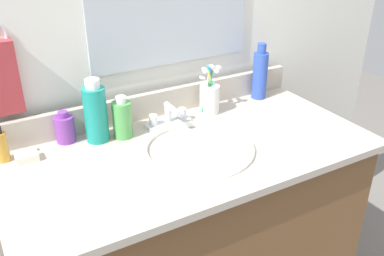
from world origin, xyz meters
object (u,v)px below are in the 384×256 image
at_px(bottle_toner_green, 122,119).
at_px(soap_bar, 27,157).
at_px(bottle_shampoo_blue, 260,74).
at_px(bottle_oil_amber, 1,146).
at_px(cup_white_ceramic, 209,98).
at_px(faucet, 169,118).
at_px(bottle_cream_purple, 65,128).
at_px(bottle_mouthwash_teal, 96,113).

bearing_deg(bottle_toner_green, soap_bar, -179.33).
bearing_deg(bottle_shampoo_blue, bottle_oil_amber, -179.30).
distance_m(bottle_toner_green, cup_white_ceramic, 0.34).
relative_size(cup_white_ceramic, soap_bar, 2.81).
bearing_deg(bottle_shampoo_blue, bottle_toner_green, -175.77).
bearing_deg(soap_bar, faucet, 0.43).
distance_m(faucet, bottle_shampoo_blue, 0.42).
bearing_deg(bottle_cream_purple, bottle_mouthwash_teal, -24.38).
distance_m(bottle_shampoo_blue, cup_white_ceramic, 0.24).
bearing_deg(bottle_mouthwash_teal, bottle_toner_green, -12.77).
bearing_deg(bottle_toner_green, cup_white_ceramic, 3.42).
height_order(bottle_oil_amber, bottle_shampoo_blue, bottle_shampoo_blue).
bearing_deg(faucet, bottle_oil_amber, 176.59).
relative_size(faucet, bottle_shampoo_blue, 0.74).
bearing_deg(bottle_shampoo_blue, bottle_mouthwash_teal, -177.83).
relative_size(bottle_toner_green, soap_bar, 2.19).
height_order(bottle_shampoo_blue, cup_white_ceramic, bottle_shampoo_blue).
distance_m(faucet, bottle_oil_amber, 0.53).
bearing_deg(soap_bar, bottle_toner_green, 0.67).
bearing_deg(bottle_toner_green, bottle_mouthwash_teal, 167.23).
distance_m(bottle_oil_amber, bottle_cream_purple, 0.19).
bearing_deg(bottle_cream_purple, bottle_oil_amber, -171.74).
height_order(bottle_cream_purple, bottle_toner_green, bottle_toner_green).
bearing_deg(soap_bar, bottle_cream_purple, 25.27).
xyz_separation_m(bottle_cream_purple, bottle_toner_green, (0.17, -0.06, 0.02)).
xyz_separation_m(bottle_oil_amber, bottle_toner_green, (0.36, -0.03, 0.01)).
xyz_separation_m(bottle_shampoo_blue, bottle_mouthwash_teal, (-0.66, -0.02, -0.00)).
xyz_separation_m(bottle_mouthwash_teal, soap_bar, (-0.22, -0.02, -0.08)).
relative_size(bottle_oil_amber, bottle_shampoo_blue, 0.51).
xyz_separation_m(bottle_toner_green, cup_white_ceramic, (0.34, 0.02, -0.01)).
height_order(cup_white_ceramic, soap_bar, cup_white_ceramic).
relative_size(bottle_mouthwash_teal, cup_white_ceramic, 1.15).
bearing_deg(bottle_cream_purple, soap_bar, -154.73).
height_order(faucet, bottle_toner_green, bottle_toner_green).
bearing_deg(cup_white_ceramic, bottle_shampoo_blue, 5.36).
xyz_separation_m(bottle_mouthwash_teal, cup_white_ceramic, (0.42, 0.00, -0.04)).
bearing_deg(bottle_toner_green, bottle_shampoo_blue, 4.23).
bearing_deg(cup_white_ceramic, faucet, -173.34).
distance_m(bottle_toner_green, soap_bar, 0.31).
height_order(bottle_mouthwash_teal, cup_white_ceramic, bottle_mouthwash_teal).
distance_m(bottle_shampoo_blue, bottle_toner_green, 0.58).
bearing_deg(bottle_oil_amber, faucet, -3.41).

